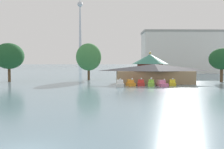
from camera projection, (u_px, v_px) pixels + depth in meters
pedal_boat_white at (120, 84)px, 48.96m from camera, size 1.55×2.47×1.72m
pedal_boat_orange at (131, 83)px, 50.31m from camera, size 1.89×2.95×1.66m
pedal_boat_red at (141, 83)px, 50.61m from camera, size 1.63×2.57×1.74m
pedal_boat_lime at (151, 83)px, 49.72m from camera, size 1.74×2.49×1.84m
pedal_boat_pink at (162, 84)px, 49.41m from camera, size 2.07×3.15×1.62m
pedal_boat_yellow at (172, 83)px, 51.10m from camera, size 1.95×3.10×1.68m
boathouse at (155, 73)px, 55.67m from camera, size 18.97×6.33×4.56m
green_roof_pavilion at (150, 64)px, 72.75m from camera, size 11.08×11.08×8.17m
shoreline_tree_tall_left at (9, 56)px, 61.05m from camera, size 7.52×7.52×9.88m
shoreline_tree_mid at (89, 57)px, 67.53m from camera, size 7.12×7.12×10.35m
shoreline_tree_right at (222, 59)px, 61.01m from camera, size 6.38×6.38×8.58m
background_building_block at (181, 52)px, 116.74m from camera, size 37.79×13.28×20.23m
distant_broadcast_tower at (80, 16)px, 369.36m from camera, size 7.85×7.85×183.50m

